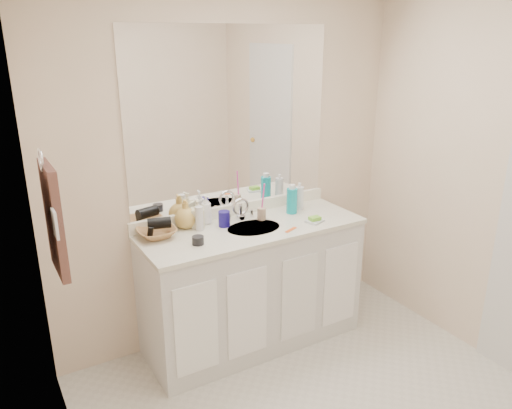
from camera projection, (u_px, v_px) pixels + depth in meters
The scene contains 26 objects.
wall_back at pixel (232, 171), 3.45m from camera, with size 2.60×0.02×2.40m, color beige.
wall_left at pixel (80, 303), 1.76m from camera, with size 0.02×2.60×2.40m, color beige.
vanity_cabinet at pixel (252, 287), 3.48m from camera, with size 1.50×0.55×0.85m, color silver.
countertop at pixel (252, 229), 3.33m from camera, with size 1.52×0.57×0.03m, color silver.
backsplash at pixel (234, 210), 3.53m from camera, with size 1.52×0.03×0.08m, color white.
sink_basin at pixel (254, 229), 3.31m from camera, with size 0.37×0.37×0.02m, color beige.
faucet at pixel (241, 212), 3.44m from camera, with size 0.02×0.02×0.11m, color silver.
mirror at pixel (232, 119), 3.32m from camera, with size 1.48×0.01×1.20m, color white.
blue_mug at pixel (224, 219), 3.31m from camera, with size 0.08×0.08×0.11m, color navy.
tan_cup at pixel (262, 214), 3.44m from camera, with size 0.06×0.06×0.08m, color tan.
toothbrush at pixel (263, 199), 3.41m from camera, with size 0.01×0.01×0.22m, color #F640B4.
mouthwash_bottle at pixel (292, 201), 3.55m from camera, with size 0.08×0.08×0.18m, color #0EA0AF.
clear_pump_bottle at pixel (299, 198), 3.63m from camera, with size 0.06×0.06×0.17m, color silver.
soap_dish at pixel (315, 221), 3.40m from camera, with size 0.11×0.09×0.01m, color silver.
green_soap at pixel (315, 219), 3.40m from camera, with size 0.08×0.05×0.03m, color #71C12F.
orange_comb at pixel (291, 230), 3.27m from camera, with size 0.11×0.02×0.00m, color #FF5D1A.
dark_jar at pixel (198, 240), 3.04m from camera, with size 0.07×0.07×0.05m, color black.
extra_white_bottle at pixel (199, 218), 3.24m from camera, with size 0.05×0.05×0.16m, color silver.
soap_bottle_white at pixel (206, 209), 3.35m from camera, with size 0.08×0.08×0.20m, color white.
soap_bottle_cream at pixel (198, 213), 3.29m from camera, with size 0.09×0.09×0.19m, color #FFF9CF.
soap_bottle_yellow at pixel (186, 214), 3.28m from camera, with size 0.15×0.15×0.19m, color #D5AC52.
wicker_basket at pixel (157, 233), 3.15m from camera, with size 0.24×0.24×0.06m, color #A77443.
hair_dryer at pixel (159, 223), 3.14m from camera, with size 0.07×0.07×0.14m, color black.
towel_ring at pixel (41, 160), 2.30m from camera, with size 0.11×0.11×0.01m, color silver.
hand_towel at pixel (54, 220), 2.40m from camera, with size 0.04×0.32×0.55m, color #422823.
switch_plate at pixel (55, 224), 2.21m from camera, with size 0.01×0.09×0.13m, color silver.
Camera 1 is at (-1.55, -1.66, 2.10)m, focal length 35.00 mm.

